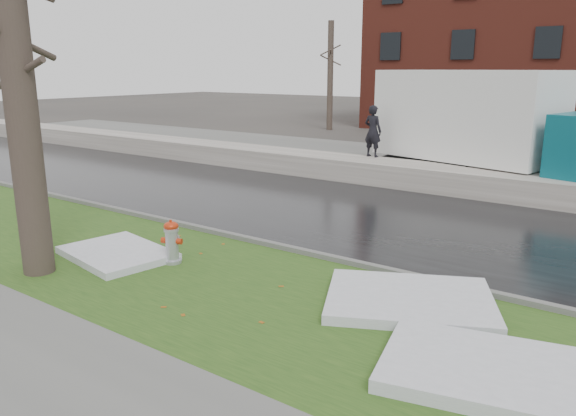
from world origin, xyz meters
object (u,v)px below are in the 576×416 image
Objects in this scene: fire_hydrant at (172,240)px; tree at (18,79)px; worker at (373,131)px; box_truck at (499,126)px.

tree is at bearing -154.31° from fire_hydrant.
fire_hydrant is at bearing 100.79° from worker.
fire_hydrant is at bearing 47.68° from tree.
tree reaches higher than worker.
fire_hydrant is 0.12× the size of tree.
worker is (-1.04, 10.23, 1.13)m from fire_hydrant.
worker is at bearing 87.13° from tree.
box_truck is at bearing 53.76° from fire_hydrant.
fire_hydrant is 0.49× the size of worker.
fire_hydrant is at bearing -91.21° from box_truck.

